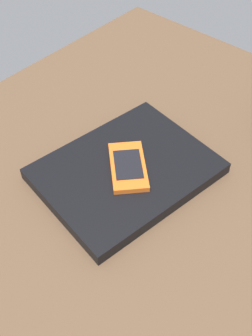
{
  "coord_description": "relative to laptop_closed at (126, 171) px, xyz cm",
  "views": [
    {
      "loc": [
        -28.98,
        -33.66,
        59.18
      ],
      "look_at": [
        8.34,
        -0.89,
        5.0
      ],
      "focal_mm": 43.81,
      "sensor_mm": 36.0,
      "label": 1
    }
  ],
  "objects": [
    {
      "name": "cell_phone_on_laptop",
      "position": [
        -0.13,
        -0.6,
        1.77
      ],
      "size": [
        12.21,
        12.55,
        1.2
      ],
      "color": "orange",
      "rests_on": "laptop_closed"
    },
    {
      "name": "laptop_closed",
      "position": [
        0.0,
        0.0,
        0.0
      ],
      "size": [
        33.33,
        27.59,
        2.4
      ],
      "primitive_type": "cube",
      "rotation": [
        0.0,
        0.0,
        -0.16
      ],
      "color": "black",
      "rests_on": "desk_surface"
    },
    {
      "name": "desk_surface",
      "position": [
        -8.34,
        0.89,
        -2.7
      ],
      "size": [
        120.0,
        80.0,
        3.0
      ],
      "primitive_type": "cube",
      "color": "brown",
      "rests_on": "ground"
    }
  ]
}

